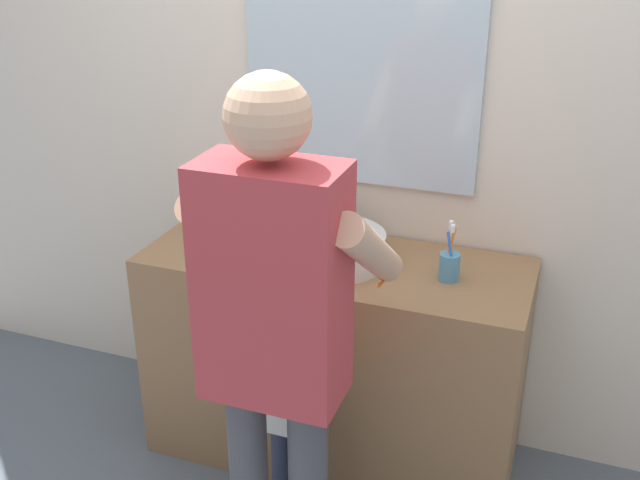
{
  "coord_description": "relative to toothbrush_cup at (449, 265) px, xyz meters",
  "views": [
    {
      "loc": [
        0.79,
        -1.98,
        2.0
      ],
      "look_at": [
        0.0,
        0.15,
        0.98
      ],
      "focal_mm": 42.0,
      "sensor_mm": 36.0,
      "label": 1
    }
  ],
  "objects": [
    {
      "name": "back_wall",
      "position": [
        -0.41,
        0.33,
        0.45
      ],
      "size": [
        4.4,
        0.1,
        2.7
      ],
      "color": "beige",
      "rests_on": "ground"
    },
    {
      "name": "vanity_cabinet",
      "position": [
        -0.41,
        0.01,
        -0.48
      ],
      "size": [
        1.39,
        0.54,
        0.84
      ],
      "primitive_type": "cube",
      "color": "olive",
      "rests_on": "ground"
    },
    {
      "name": "sink_basin",
      "position": [
        -0.41,
        -0.01,
        0.0
      ],
      "size": [
        0.37,
        0.37,
        0.11
      ],
      "color": "silver",
      "rests_on": "vanity_cabinet"
    },
    {
      "name": "faucet",
      "position": [
        -0.41,
        0.22,
        0.03
      ],
      "size": [
        0.18,
        0.14,
        0.18
      ],
      "color": "#B7BABF",
      "rests_on": "vanity_cabinet"
    },
    {
      "name": "toothbrush_cup",
      "position": [
        0.0,
        0.0,
        0.0
      ],
      "size": [
        0.07,
        0.07,
        0.21
      ],
      "color": "#4C8EB2",
      "rests_on": "vanity_cabinet"
    },
    {
      "name": "soap_bottle",
      "position": [
        -0.77,
        0.03,
        0.01
      ],
      "size": [
        0.06,
        0.06,
        0.16
      ],
      "color": "#66B2D1",
      "rests_on": "vanity_cabinet"
    },
    {
      "name": "child_toddler",
      "position": [
        -0.41,
        -0.39,
        -0.37
      ],
      "size": [
        0.27,
        0.27,
        0.88
      ],
      "color": "#2D334C",
      "rests_on": "ground"
    },
    {
      "name": "adult_parent",
      "position": [
        -0.34,
        -0.67,
        0.09
      ],
      "size": [
        0.51,
        0.54,
        1.65
      ],
      "color": "#47474C",
      "rests_on": "ground"
    }
  ]
}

